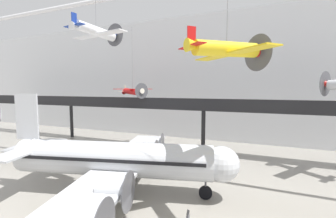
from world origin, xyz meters
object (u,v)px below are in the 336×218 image
airliner_silver_main (112,159)px  info_sign_pedestal (188,218)px  suspended_plane_red_highwing (133,91)px  suspended_plane_yellow_lowwing (227,49)px  suspended_plane_white_twin (96,32)px

airliner_silver_main → info_sign_pedestal: airliner_silver_main is taller
airliner_silver_main → suspended_plane_red_highwing: suspended_plane_red_highwing is taller
suspended_plane_yellow_lowwing → suspended_plane_red_highwing: size_ratio=0.77×
suspended_plane_yellow_lowwing → suspended_plane_red_highwing: (-19.39, 17.92, -3.47)m
suspended_plane_red_highwing → suspended_plane_white_twin: 18.67m
suspended_plane_yellow_lowwing → suspended_plane_red_highwing: 26.63m
airliner_silver_main → suspended_plane_white_twin: 13.35m
suspended_plane_yellow_lowwing → info_sign_pedestal: suspended_plane_yellow_lowwing is taller
airliner_silver_main → info_sign_pedestal: bearing=-27.8°
suspended_plane_yellow_lowwing → suspended_plane_white_twin: bearing=128.5°
airliner_silver_main → info_sign_pedestal: (8.89, -2.14, -3.12)m
suspended_plane_red_highwing → suspended_plane_white_twin: bearing=-44.6°
airliner_silver_main → suspended_plane_yellow_lowwing: bearing=-18.1°
suspended_plane_yellow_lowwing → suspended_plane_white_twin: size_ratio=1.37×
suspended_plane_yellow_lowwing → suspended_plane_white_twin: (-13.52, 1.38, 2.93)m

